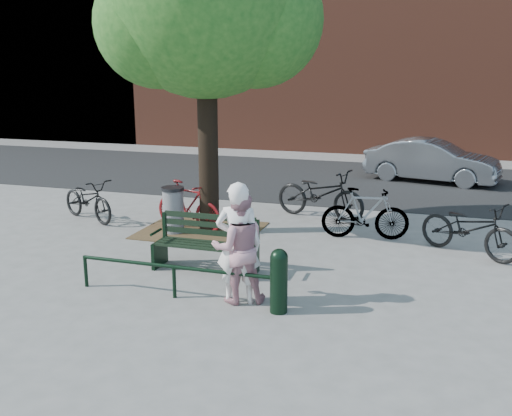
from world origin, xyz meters
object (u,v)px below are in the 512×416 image
(bicycle_c, at_px, (320,194))
(person_right, at_px, (239,248))
(parked_car, at_px, (432,161))
(litter_bin, at_px, (173,210))
(person_left, at_px, (238,243))
(park_bench, at_px, (207,242))
(bollard, at_px, (279,279))

(bicycle_c, bearing_deg, person_right, -166.07)
(bicycle_c, xyz_separation_m, parked_car, (2.34, 5.15, 0.07))
(person_right, bearing_deg, litter_bin, -74.50)
(person_left, distance_m, person_right, 0.09)
(bicycle_c, distance_m, parked_car, 5.66)
(person_left, xyz_separation_m, parked_car, (2.55, 10.15, -0.26))
(park_bench, relative_size, person_left, 0.98)
(bollard, distance_m, bicycle_c, 5.20)
(person_right, distance_m, bollard, 0.75)
(bollard, bearing_deg, park_bench, 140.64)
(bollard, bearing_deg, person_left, 164.26)
(bollard, xyz_separation_m, litter_bin, (-3.08, 3.15, -0.01))
(park_bench, bearing_deg, bollard, -39.36)
(person_right, relative_size, bollard, 1.75)
(bollard, distance_m, parked_car, 10.51)
(parked_car, bearing_deg, park_bench, 171.49)
(litter_bin, bearing_deg, person_left, -50.69)
(person_right, distance_m, parked_car, 10.45)
(person_left, bearing_deg, litter_bin, -58.97)
(litter_bin, distance_m, bicycle_c, 3.34)
(parked_car, bearing_deg, person_left, 178.59)
(park_bench, distance_m, bollard, 2.07)
(bicycle_c, height_order, parked_car, parked_car)
(bicycle_c, bearing_deg, parked_car, -8.02)
(bollard, height_order, bicycle_c, bicycle_c)
(park_bench, height_order, person_right, person_right)
(park_bench, xyz_separation_m, person_left, (0.95, -1.13, 0.41))
(person_left, relative_size, parked_car, 0.47)
(person_left, relative_size, litter_bin, 1.86)
(park_bench, relative_size, parked_car, 0.46)
(bicycle_c, bearing_deg, person_left, -166.06)
(person_right, height_order, litter_bin, person_right)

